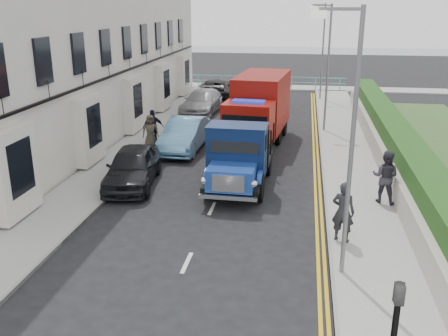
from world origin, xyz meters
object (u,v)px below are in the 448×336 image
(red_lorry, at_px, (259,109))
(parked_car_front, at_px, (132,167))
(lamp_near, at_px, (348,132))
(lamp_mid, at_px, (326,61))
(lamp_far, at_px, (321,46))
(pedestrian_east_near, at_px, (343,212))
(bedford_lorry, at_px, (238,161))

(red_lorry, relative_size, parked_car_front, 1.53)
(lamp_near, relative_size, lamp_mid, 1.00)
(lamp_mid, height_order, parked_car_front, lamp_mid)
(lamp_far, bearing_deg, pedestrian_east_near, -89.47)
(bedford_lorry, distance_m, pedestrian_east_near, 5.49)
(lamp_mid, bearing_deg, bedford_lorry, -109.22)
(lamp_near, relative_size, red_lorry, 1.01)
(parked_car_front, bearing_deg, lamp_near, -44.88)
(red_lorry, bearing_deg, lamp_mid, 49.08)
(bedford_lorry, relative_size, parked_car_front, 1.25)
(lamp_far, xyz_separation_m, parked_car_front, (-7.78, -20.09, -3.22))
(parked_car_front, bearing_deg, pedestrian_east_near, -34.25)
(lamp_near, height_order, red_lorry, lamp_near)
(lamp_far, bearing_deg, red_lorry, -104.19)
(lamp_mid, relative_size, pedestrian_east_near, 3.69)
(parked_car_front, xyz_separation_m, pedestrian_east_near, (8.00, -4.01, 0.29))
(lamp_mid, bearing_deg, pedestrian_east_near, -89.10)
(parked_car_front, height_order, pedestrian_east_near, pedestrian_east_near)
(lamp_mid, xyz_separation_m, red_lorry, (-3.33, -3.17, -2.11))
(lamp_near, height_order, parked_car_front, lamp_near)
(lamp_near, height_order, bedford_lorry, lamp_near)
(lamp_mid, xyz_separation_m, parked_car_front, (-7.78, -10.09, -3.22))
(lamp_near, relative_size, lamp_far, 1.00)
(bedford_lorry, bearing_deg, parked_car_front, -178.52)
(lamp_far, xyz_separation_m, red_lorry, (-3.33, -13.17, -2.11))
(lamp_mid, relative_size, bedford_lorry, 1.23)
(bedford_lorry, distance_m, parked_car_front, 4.29)
(red_lorry, bearing_deg, lamp_near, -69.97)
(lamp_mid, bearing_deg, lamp_near, -90.00)
(bedford_lorry, xyz_separation_m, red_lorry, (0.18, 6.90, 0.66))
(lamp_mid, relative_size, red_lorry, 1.01)
(lamp_near, bearing_deg, pedestrian_east_near, 83.33)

